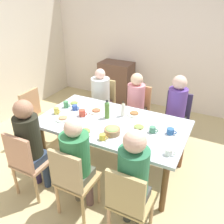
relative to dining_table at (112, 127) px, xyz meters
name	(u,v)px	position (x,y,z in m)	size (l,w,h in m)	color
ground_plane	(112,166)	(0.00, 0.00, -0.66)	(5.95, 5.95, 0.00)	tan
wall_back	(166,45)	(0.00, 2.34, 0.64)	(5.19, 0.12, 2.60)	silver
dining_table	(112,127)	(0.00, 0.00, 0.00)	(1.94, 1.07, 0.74)	silver
chair_0	(176,118)	(0.65, 0.92, -0.15)	(0.40, 0.40, 0.90)	navy
person_0	(176,108)	(0.65, 0.82, 0.06)	(0.30, 0.30, 1.23)	#3C444A
chair_1	(137,109)	(0.00, 0.92, -0.15)	(0.40, 0.40, 0.90)	tan
person_1	(135,102)	(0.00, 0.82, 0.03)	(0.30, 0.30, 1.16)	#504438
chair_2	(103,102)	(-0.65, 0.92, -0.15)	(0.40, 0.40, 0.90)	tan
person_2	(100,95)	(-0.65, 0.82, 0.02)	(0.31, 0.31, 1.14)	brown
chair_3	(27,161)	(-0.65, -0.92, -0.15)	(0.40, 0.40, 0.90)	tan
person_3	(30,140)	(-0.65, -0.82, 0.09)	(0.30, 0.30, 1.26)	#36294D
chair_4	(37,115)	(-1.35, 0.00, -0.15)	(0.40, 0.40, 0.90)	tan
chair_5	(73,178)	(0.00, -0.92, -0.15)	(0.40, 0.40, 0.90)	tan
person_5	(76,159)	(0.00, -0.82, 0.05)	(0.30, 0.30, 1.19)	brown
chair_6	(129,200)	(0.65, -0.92, -0.15)	(0.40, 0.40, 0.90)	tan
person_6	(133,176)	(0.65, -0.82, 0.08)	(0.30, 0.30, 1.25)	#393F39
plate_0	(63,118)	(-0.62, -0.23, 0.09)	(0.22, 0.22, 0.04)	white
plate_1	(96,111)	(-0.33, 0.16, 0.09)	(0.22, 0.22, 0.04)	silver
plate_2	(134,114)	(0.18, 0.33, 0.09)	(0.22, 0.22, 0.04)	silver
plate_3	(85,132)	(-0.17, -0.38, 0.09)	(0.23, 0.23, 0.04)	silver
plate_4	(74,104)	(-0.76, 0.22, 0.09)	(0.21, 0.21, 0.04)	white
plate_5	(139,128)	(0.37, 0.01, 0.09)	(0.23, 0.23, 0.04)	silver
bowl_0	(112,131)	(0.13, -0.25, 0.12)	(0.20, 0.20, 0.09)	#906B47
cup_0	(82,113)	(-0.44, -0.03, 0.12)	(0.12, 0.09, 0.09)	#CB4B38
cup_1	(103,137)	(0.09, -0.41, 0.11)	(0.11, 0.07, 0.07)	yellow
cup_2	(75,108)	(-0.64, 0.07, 0.11)	(0.11, 0.08, 0.07)	#3352A5
cup_3	(169,152)	(0.85, -0.34, 0.11)	(0.11, 0.08, 0.07)	white
cup_4	(171,131)	(0.76, 0.07, 0.11)	(0.12, 0.09, 0.07)	#2F5E9F
cup_5	(153,130)	(0.56, 0.00, 0.11)	(0.11, 0.07, 0.08)	#468366
cup_6	(66,104)	(-0.80, 0.08, 0.12)	(0.11, 0.07, 0.10)	#478D5A
cup_7	(57,111)	(-0.80, -0.14, 0.12)	(0.11, 0.07, 0.10)	#DECC54
bottle_0	(107,110)	(-0.11, 0.07, 0.20)	(0.07, 0.07, 0.26)	#548130
bottle_1	(123,109)	(0.06, 0.22, 0.17)	(0.05, 0.05, 0.22)	silver
side_cabinet	(116,83)	(-0.94, 2.04, -0.21)	(0.70, 0.44, 0.90)	brown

